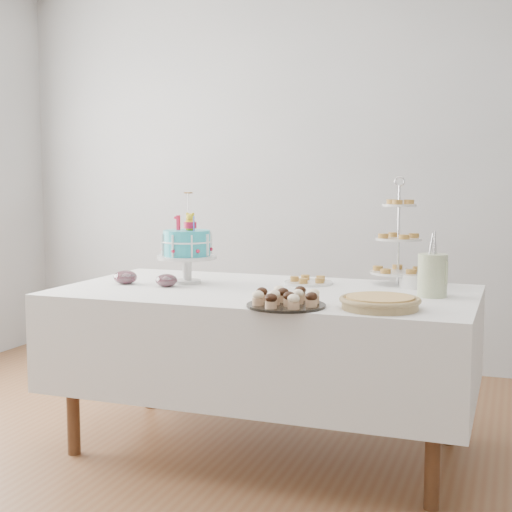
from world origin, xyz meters
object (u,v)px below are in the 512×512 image
(cupcake_tray, at_px, (286,298))
(pastry_plate, at_px, (309,281))
(tiered_stand, at_px, (399,240))
(jam_bowl_a, at_px, (167,281))
(pie, at_px, (380,302))
(utensil_pitcher, at_px, (433,273))
(table, at_px, (265,337))
(plate_stack, at_px, (417,281))
(jam_bowl_b, at_px, (125,277))
(birthday_cake, at_px, (187,259))

(cupcake_tray, relative_size, pastry_plate, 1.34)
(tiered_stand, relative_size, jam_bowl_a, 5.04)
(pie, xyz_separation_m, utensil_pitcher, (0.16, 0.39, 0.07))
(table, relative_size, plate_stack, 11.52)
(plate_stack, bearing_deg, table, -154.50)
(utensil_pitcher, bearing_deg, pie, -90.28)
(pie, xyz_separation_m, plate_stack, (0.06, 0.64, 0.00))
(plate_stack, relative_size, jam_bowl_b, 1.45)
(jam_bowl_a, bearing_deg, pastry_plate, 27.69)
(jam_bowl_b, bearing_deg, cupcake_tray, -19.66)
(cupcake_tray, height_order, tiered_stand, tiered_stand)
(cupcake_tray, relative_size, tiered_stand, 0.61)
(jam_bowl_a, distance_m, jam_bowl_b, 0.23)
(tiered_stand, distance_m, utensil_pitcher, 0.40)
(tiered_stand, bearing_deg, pastry_plate, -161.76)
(plate_stack, height_order, jam_bowl_a, plate_stack)
(tiered_stand, relative_size, jam_bowl_b, 4.58)
(jam_bowl_b, height_order, utensil_pitcher, utensil_pitcher)
(table, xyz_separation_m, pastry_plate, (0.14, 0.25, 0.24))
(tiered_stand, bearing_deg, cupcake_tray, -112.42)
(cupcake_tray, xyz_separation_m, plate_stack, (0.43, 0.71, -0.00))
(pastry_plate, bearing_deg, jam_bowl_b, -159.80)
(jam_bowl_a, xyz_separation_m, utensil_pitcher, (1.23, 0.14, 0.07))
(table, xyz_separation_m, plate_stack, (0.66, 0.31, 0.26))
(tiered_stand, height_order, jam_bowl_a, tiered_stand)
(plate_stack, height_order, jam_bowl_b, jam_bowl_b)
(plate_stack, xyz_separation_m, jam_bowl_a, (-1.13, -0.39, -0.00))
(table, relative_size, tiered_stand, 3.64)
(table, height_order, birthday_cake, birthday_cake)
(table, relative_size, pastry_plate, 8.02)
(cupcake_tray, relative_size, plate_stack, 1.93)
(birthday_cake, bearing_deg, table, -0.31)
(pie, bearing_deg, jam_bowl_b, 168.77)
(birthday_cake, distance_m, jam_bowl_b, 0.32)
(table, distance_m, plate_stack, 0.77)
(tiered_stand, bearing_deg, birthday_cake, -161.98)
(plate_stack, height_order, pastry_plate, plate_stack)
(pastry_plate, height_order, jam_bowl_b, jam_bowl_b)
(cupcake_tray, relative_size, utensil_pitcher, 1.12)
(tiered_stand, bearing_deg, plate_stack, -34.44)
(table, relative_size, jam_bowl_a, 18.32)
(table, height_order, pastry_plate, pastry_plate)
(birthday_cake, distance_m, plate_stack, 1.12)
(tiered_stand, bearing_deg, utensil_pitcher, -58.01)
(cupcake_tray, bearing_deg, pie, 11.82)
(tiered_stand, height_order, jam_bowl_b, tiered_stand)
(tiered_stand, bearing_deg, jam_bowl_a, -155.95)
(birthday_cake, relative_size, tiered_stand, 0.85)
(jam_bowl_a, height_order, utensil_pitcher, utensil_pitcher)
(plate_stack, bearing_deg, pie, -95.46)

